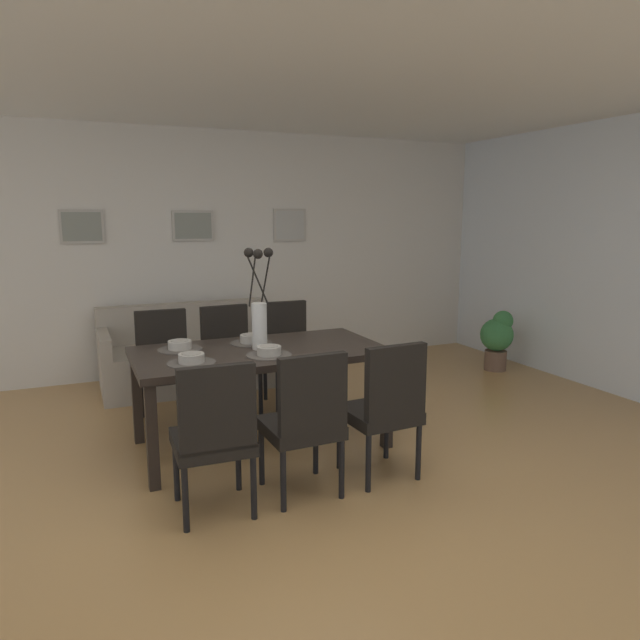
% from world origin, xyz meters
% --- Properties ---
extents(ground_plane, '(9.00, 9.00, 0.00)m').
position_xyz_m(ground_plane, '(0.00, 0.00, 0.00)').
color(ground_plane, tan).
extents(back_wall_panel, '(9.00, 0.10, 2.60)m').
position_xyz_m(back_wall_panel, '(0.00, 3.25, 1.30)').
color(back_wall_panel, silver).
rests_on(back_wall_panel, ground).
extents(ceiling_panel, '(9.00, 7.20, 0.08)m').
position_xyz_m(ceiling_panel, '(0.00, 0.40, 2.64)').
color(ceiling_panel, white).
extents(dining_table, '(1.80, 0.95, 0.74)m').
position_xyz_m(dining_table, '(0.10, 0.91, 0.66)').
color(dining_table, black).
rests_on(dining_table, ground).
extents(dining_chair_near_left, '(0.46, 0.46, 0.92)m').
position_xyz_m(dining_chair_near_left, '(-0.45, 0.01, 0.51)').
color(dining_chair_near_left, black).
rests_on(dining_chair_near_left, ground).
extents(dining_chair_near_right, '(0.44, 0.44, 0.92)m').
position_xyz_m(dining_chair_near_right, '(-0.46, 1.77, 0.51)').
color(dining_chair_near_right, black).
rests_on(dining_chair_near_right, ground).
extents(dining_chair_far_left, '(0.45, 0.45, 0.92)m').
position_xyz_m(dining_chair_far_left, '(0.10, 0.02, 0.51)').
color(dining_chair_far_left, black).
rests_on(dining_chair_far_left, ground).
extents(dining_chair_far_right, '(0.46, 0.46, 0.92)m').
position_xyz_m(dining_chair_far_right, '(0.09, 1.79, 0.51)').
color(dining_chair_far_right, black).
rests_on(dining_chair_far_right, ground).
extents(dining_chair_mid_left, '(0.46, 0.46, 0.92)m').
position_xyz_m(dining_chair_mid_left, '(0.67, 0.05, 0.51)').
color(dining_chair_mid_left, black).
rests_on(dining_chair_mid_left, ground).
extents(dining_chair_mid_right, '(0.45, 0.45, 0.92)m').
position_xyz_m(dining_chair_mid_right, '(0.65, 1.80, 0.51)').
color(dining_chair_mid_right, black).
rests_on(dining_chair_mid_right, ground).
extents(centerpiece_vase, '(0.21, 0.23, 0.73)m').
position_xyz_m(centerpiece_vase, '(0.10, 0.91, 1.02)').
color(centerpiece_vase, silver).
rests_on(centerpiece_vase, dining_table).
extents(placemat_near_left, '(0.32, 0.32, 0.01)m').
position_xyz_m(placemat_near_left, '(-0.44, 0.70, 0.74)').
color(placemat_near_left, '#4C4742').
rests_on(placemat_near_left, dining_table).
extents(bowl_near_left, '(0.17, 0.17, 0.07)m').
position_xyz_m(bowl_near_left, '(-0.44, 0.70, 0.78)').
color(bowl_near_left, '#B2ADA3').
rests_on(bowl_near_left, dining_table).
extents(placemat_near_right, '(0.32, 0.32, 0.01)m').
position_xyz_m(placemat_near_right, '(-0.44, 1.12, 0.74)').
color(placemat_near_right, '#4C4742').
rests_on(placemat_near_right, dining_table).
extents(bowl_near_right, '(0.17, 0.17, 0.07)m').
position_xyz_m(bowl_near_right, '(-0.44, 1.12, 0.78)').
color(bowl_near_right, '#B2ADA3').
rests_on(bowl_near_right, dining_table).
extents(placemat_far_left, '(0.32, 0.32, 0.01)m').
position_xyz_m(placemat_far_left, '(0.10, 0.70, 0.74)').
color(placemat_far_left, '#4C4742').
rests_on(placemat_far_left, dining_table).
extents(bowl_far_left, '(0.17, 0.17, 0.07)m').
position_xyz_m(bowl_far_left, '(0.10, 0.70, 0.78)').
color(bowl_far_left, '#B2ADA3').
rests_on(bowl_far_left, dining_table).
extents(placemat_far_right, '(0.32, 0.32, 0.01)m').
position_xyz_m(placemat_far_right, '(0.10, 1.12, 0.74)').
color(placemat_far_right, '#4C4742').
rests_on(placemat_far_right, dining_table).
extents(bowl_far_right, '(0.17, 0.17, 0.07)m').
position_xyz_m(bowl_far_right, '(0.10, 1.12, 0.78)').
color(bowl_far_right, '#B2ADA3').
rests_on(bowl_far_right, dining_table).
extents(sofa, '(1.72, 0.84, 0.80)m').
position_xyz_m(sofa, '(-0.08, 2.70, 0.28)').
color(sofa, '#A89E8E').
rests_on(sofa, ground).
extents(framed_picture_left, '(0.41, 0.03, 0.33)m').
position_xyz_m(framed_picture_left, '(-0.99, 3.18, 1.59)').
color(framed_picture_left, '#B2ADA3').
extents(framed_picture_center, '(0.44, 0.03, 0.32)m').
position_xyz_m(framed_picture_center, '(0.10, 3.18, 1.59)').
color(framed_picture_center, '#B2ADA3').
extents(framed_picture_right, '(0.38, 0.03, 0.37)m').
position_xyz_m(framed_picture_right, '(1.20, 3.18, 1.59)').
color(framed_picture_right, '#B2ADA3').
extents(potted_plant, '(0.36, 0.36, 0.67)m').
position_xyz_m(potted_plant, '(3.16, 1.90, 0.37)').
color(potted_plant, brown).
rests_on(potted_plant, ground).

